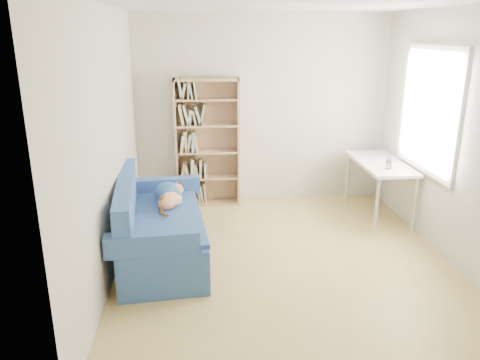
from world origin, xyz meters
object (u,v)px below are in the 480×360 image
at_px(sofa, 157,228).
at_px(pen_cup, 389,164).
at_px(bookshelf, 208,148).
at_px(desk, 381,167).

xyz_separation_m(sofa, pen_cup, (2.76, 0.62, 0.47)).
bearing_deg(sofa, bookshelf, 64.60).
bearing_deg(desk, pen_cup, -95.26).
bearing_deg(sofa, pen_cup, 7.04).
bearing_deg(bookshelf, desk, -17.23).
distance_m(bookshelf, pen_cup, 2.40).
distance_m(desk, pen_cup, 0.33).
height_order(bookshelf, desk, bookshelf).
height_order(desk, pen_cup, pen_cup).
height_order(bookshelf, pen_cup, bookshelf).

